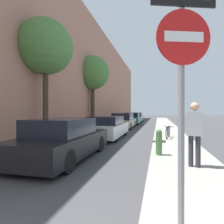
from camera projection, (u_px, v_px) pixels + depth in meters
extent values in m
plane|color=#3D3D3F|center=(133.00, 129.00, 16.46)|extent=(120.00, 120.00, 0.00)
cube|color=gray|center=(102.00, 128.00, 17.16)|extent=(2.00, 52.00, 0.12)
cube|color=gray|center=(167.00, 129.00, 15.77)|extent=(2.00, 52.00, 0.12)
cube|color=tan|center=(88.00, 71.00, 17.45)|extent=(0.70, 52.00, 10.60)
cylinder|color=black|center=(63.00, 142.00, 7.74)|extent=(0.22, 0.62, 0.62)
cylinder|color=black|center=(99.00, 144.00, 7.37)|extent=(0.22, 0.62, 0.62)
cylinder|color=black|center=(15.00, 158.00, 5.15)|extent=(0.22, 0.62, 0.62)
cylinder|color=black|center=(67.00, 161.00, 4.77)|extent=(0.22, 0.62, 0.62)
cube|color=black|center=(64.00, 144.00, 6.26)|extent=(1.77, 4.31, 0.63)
cube|color=black|center=(62.00, 127.00, 6.09)|extent=(1.56, 2.24, 0.54)
cylinder|color=black|center=(101.00, 130.00, 12.77)|extent=(0.22, 0.63, 0.63)
cylinder|color=black|center=(125.00, 130.00, 12.37)|extent=(0.22, 0.63, 0.63)
cylinder|color=black|center=(85.00, 135.00, 10.03)|extent=(0.22, 0.63, 0.63)
cylinder|color=black|center=(115.00, 136.00, 9.63)|extent=(0.22, 0.63, 0.63)
cube|color=silver|center=(107.00, 129.00, 11.20)|extent=(1.90, 4.56, 0.64)
cube|color=black|center=(106.00, 120.00, 11.02)|extent=(1.67, 2.37, 0.47)
cylinder|color=black|center=(118.00, 123.00, 18.95)|extent=(0.22, 0.71, 0.71)
cylinder|color=black|center=(134.00, 124.00, 18.57)|extent=(0.22, 0.71, 0.71)
cylinder|color=black|center=(111.00, 125.00, 16.14)|extent=(0.22, 0.71, 0.71)
cylinder|color=black|center=(130.00, 126.00, 15.76)|extent=(0.22, 0.71, 0.71)
cube|color=tan|center=(123.00, 123.00, 17.35)|extent=(1.82, 4.67, 0.62)
cube|color=black|center=(123.00, 116.00, 17.17)|extent=(1.60, 2.43, 0.59)
cylinder|color=black|center=(127.00, 121.00, 23.83)|extent=(0.22, 0.68, 0.68)
cylinder|color=black|center=(140.00, 121.00, 23.44)|extent=(0.22, 0.68, 0.68)
cylinder|color=black|center=(124.00, 122.00, 21.43)|extent=(0.22, 0.68, 0.68)
cylinder|color=black|center=(138.00, 122.00, 21.04)|extent=(0.22, 0.68, 0.68)
cube|color=#1E6066|center=(132.00, 120.00, 22.43)|extent=(1.84, 3.98, 0.71)
cube|color=black|center=(132.00, 115.00, 22.28)|extent=(1.62, 2.07, 0.51)
cylinder|color=black|center=(133.00, 119.00, 28.99)|extent=(0.22, 0.68, 0.68)
cylinder|color=black|center=(142.00, 119.00, 28.64)|extent=(0.22, 0.68, 0.68)
cylinder|color=black|center=(130.00, 120.00, 26.26)|extent=(0.22, 0.68, 0.68)
cylinder|color=black|center=(141.00, 120.00, 25.90)|extent=(0.22, 0.68, 0.68)
cube|color=silver|center=(137.00, 118.00, 27.45)|extent=(1.69, 4.54, 0.66)
cube|color=black|center=(136.00, 114.00, 27.27)|extent=(1.49, 2.36, 0.55)
cylinder|color=#423323|center=(46.00, 101.00, 9.31)|extent=(0.26, 0.26, 3.91)
sphere|color=#4C7F3D|center=(45.00, 47.00, 9.29)|extent=(2.73, 2.73, 2.73)
cylinder|color=#423323|center=(93.00, 105.00, 16.73)|extent=(0.35, 0.35, 4.08)
sphere|color=#4C7F3D|center=(93.00, 73.00, 16.71)|extent=(2.98, 2.98, 2.98)
cylinder|color=#47703D|center=(159.00, 144.00, 6.27)|extent=(0.20, 0.20, 0.73)
sphere|color=#47703D|center=(159.00, 132.00, 6.27)|extent=(0.19, 0.19, 0.19)
cylinder|color=#47703D|center=(154.00, 141.00, 6.31)|extent=(0.13, 0.08, 0.08)
cylinder|color=#47703D|center=(164.00, 142.00, 6.23)|extent=(0.13, 0.08, 0.08)
cylinder|color=gray|center=(181.00, 125.00, 2.06)|extent=(0.07, 0.07, 2.65)
cylinder|color=red|center=(183.00, 37.00, 2.01)|extent=(0.58, 0.22, 0.60)
cube|color=white|center=(184.00, 37.00, 2.00)|extent=(0.41, 0.15, 0.11)
cylinder|color=#2D2D33|center=(198.00, 152.00, 4.90)|extent=(0.15, 0.15, 0.82)
cylinder|color=#2D2D33|center=(191.00, 151.00, 4.98)|extent=(0.15, 0.15, 0.82)
cube|color=#999EA3|center=(194.00, 124.00, 4.94)|extent=(0.43, 0.29, 0.62)
sphere|color=tan|center=(195.00, 107.00, 4.93)|extent=(0.23, 0.23, 0.23)
torus|color=black|center=(169.00, 131.00, 10.65)|extent=(0.15, 0.64, 0.64)
torus|color=black|center=(167.00, 133.00, 9.80)|extent=(0.15, 0.64, 0.64)
cube|color=#235193|center=(168.00, 129.00, 10.22)|extent=(0.17, 0.78, 0.04)
cylinder|color=#235193|center=(168.00, 128.00, 10.07)|extent=(0.04, 0.04, 0.18)
cube|color=black|center=(169.00, 127.00, 10.58)|extent=(0.44, 0.11, 0.04)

